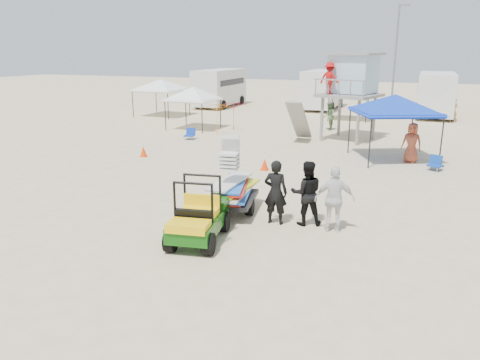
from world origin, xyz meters
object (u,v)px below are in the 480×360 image
(utility_cart, at_px, (197,213))
(surf_trailer, at_px, (231,187))
(lifeguard_tower, at_px, (349,77))
(canopy_blue, at_px, (396,98))
(man_left, at_px, (276,192))

(utility_cart, height_order, surf_trailer, surf_trailer)
(lifeguard_tower, height_order, canopy_blue, lifeguard_tower)
(lifeguard_tower, bearing_deg, utility_cart, -94.59)
(man_left, bearing_deg, canopy_blue, -105.71)
(utility_cart, height_order, canopy_blue, canopy_blue)
(man_left, distance_m, canopy_blue, 10.39)
(utility_cart, bearing_deg, man_left, 53.21)
(surf_trailer, distance_m, man_left, 1.55)
(surf_trailer, bearing_deg, man_left, -11.18)
(utility_cart, distance_m, lifeguard_tower, 16.55)
(surf_trailer, relative_size, lifeguard_tower, 0.56)
(canopy_blue, bearing_deg, surf_trailer, -112.91)
(surf_trailer, xyz_separation_m, lifeguard_tower, (1.31, 13.95, 2.60))
(utility_cart, bearing_deg, canopy_blue, 71.22)
(lifeguard_tower, distance_m, canopy_blue, 5.19)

